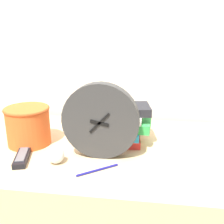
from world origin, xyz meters
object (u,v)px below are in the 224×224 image
object	(u,v)px
desk_clock	(100,121)
crumpled_paper_ball	(56,155)
pen	(98,170)
book_stack	(121,124)
basket	(28,124)
tv_remote	(23,156)

from	to	relation	value
desk_clock	crumpled_paper_ball	world-z (taller)	desk_clock
pen	book_stack	bearing A→B (deg)	77.99
crumpled_paper_ball	pen	size ratio (longest dim) A/B	0.47
book_stack	crumpled_paper_ball	bearing A→B (deg)	-134.57
crumpled_paper_ball	pen	bearing A→B (deg)	-12.85
desk_clock	basket	size ratio (longest dim) A/B	1.54
basket	pen	bearing A→B (deg)	-29.13
tv_remote	pen	xyz separation A→B (m)	(0.29, -0.05, -0.01)
pen	crumpled_paper_ball	bearing A→B (deg)	167.15
crumpled_paper_ball	pen	xyz separation A→B (m)	(0.16, -0.04, -0.03)
desk_clock	book_stack	world-z (taller)	desk_clock
crumpled_paper_ball	book_stack	bearing A→B (deg)	45.43
book_stack	pen	distance (m)	0.27
basket	desk_clock	bearing A→B (deg)	-13.06
desk_clock	book_stack	bearing A→B (deg)	66.95
basket	crumpled_paper_ball	distance (m)	0.23
desk_clock	basket	bearing A→B (deg)	166.94
desk_clock	pen	size ratio (longest dim) A/B	2.20
tv_remote	book_stack	bearing A→B (deg)	30.63
book_stack	pen	world-z (taller)	book_stack
tv_remote	crumpled_paper_ball	distance (m)	0.14
desk_clock	crumpled_paper_ball	bearing A→B (deg)	-154.70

